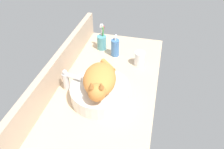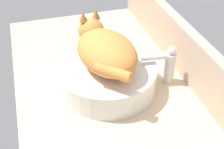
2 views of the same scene
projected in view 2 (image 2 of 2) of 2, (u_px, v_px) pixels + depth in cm
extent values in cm
cube|color=#D1B28E|center=(114.00, 106.00, 100.12)|extent=(127.11, 59.76, 4.00)
cube|color=tan|center=(197.00, 65.00, 100.15)|extent=(127.11, 3.60, 17.12)
cylinder|color=silver|center=(108.00, 77.00, 102.36)|extent=(32.31, 32.31, 8.29)
ellipsoid|color=orange|center=(108.00, 52.00, 96.56)|extent=(27.82, 21.52, 11.00)
sphere|color=orange|center=(91.00, 31.00, 104.06)|extent=(8.80, 8.80, 8.80)
cone|color=#A4632D|center=(83.00, 17.00, 100.70)|extent=(2.80, 2.80, 3.20)
cone|color=#A4632D|center=(96.00, 14.00, 102.33)|extent=(2.80, 2.80, 3.20)
cylinder|color=orange|center=(113.00, 72.00, 87.32)|extent=(9.99, 10.09, 3.20)
cylinder|color=silver|center=(169.00, 68.00, 104.12)|extent=(3.60, 3.60, 11.00)
cylinder|color=silver|center=(156.00, 57.00, 100.56)|extent=(3.51, 10.20, 2.20)
sphere|color=silver|center=(172.00, 51.00, 100.09)|extent=(2.80, 2.80, 2.80)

